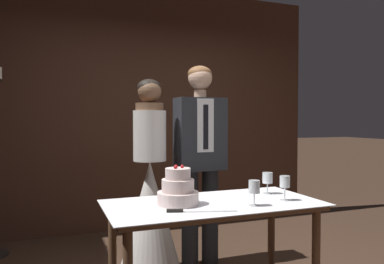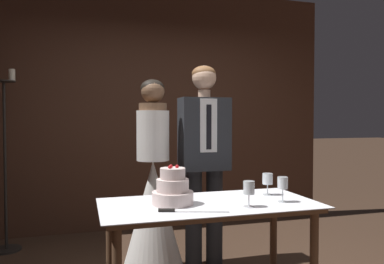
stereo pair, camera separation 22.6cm
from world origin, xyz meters
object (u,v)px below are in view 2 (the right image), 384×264
Objects in this scene: wine_glass_middle at (268,180)px; candle_stand at (5,166)px; groom at (204,152)px; wine_glass_far at (249,189)px; bride at (153,201)px; cake_knife at (180,211)px; wine_glass_near at (283,184)px; cake_table at (209,216)px; tiered_cake at (173,190)px.

candle_stand reaches higher than wine_glass_middle.
groom is 0.98× the size of candle_stand.
wine_glass_far is 0.10× the size of bride.
cake_knife is 1.14m from groom.
wine_glass_middle is 0.43m from wine_glass_far.
wine_glass_near is 0.29m from wine_glass_far.
cake_table is 0.91m from groom.
cake_knife is 0.82m from wine_glass_middle.
cake_table is at bearing 137.55° from wine_glass_far.
cake_table is at bearing 54.67° from cake_knife.
cake_knife is at bearing -91.11° from bride.
wine_glass_middle is 0.97× the size of wine_glass_far.
cake_table is 0.56m from wine_glass_middle.
groom is (0.48, 1.00, 0.26)m from cake_knife.
candle_stand is at bearing 132.97° from wine_glass_far.
groom is at bearing -26.60° from candle_stand.
tiered_cake is 0.17× the size of bride.
groom reaches higher than bride.
candle_stand is at bearing 145.95° from bride.
wine_glass_far is at bearing -47.03° from candle_stand.
bride is at bearing 137.00° from wine_glass_middle.
wine_glass_far is 0.09× the size of candle_stand.
wine_glass_middle is at bearing -43.00° from bride.
tiered_cake is 0.93m from groom.
bride is (-0.72, 0.93, -0.27)m from wine_glass_near.
tiered_cake is 0.23m from cake_knife.
wine_glass_near is at bearing 13.34° from wine_glass_far.
cake_table is 0.33m from cake_knife.
candle_stand is at bearing 138.23° from wine_glass_near.
cake_knife is at bearing -91.73° from tiered_cake.
candle_stand reaches higher than cake_knife.
groom is (0.48, 0.78, 0.17)m from tiered_cake.
wine_glass_far is 1.01m from groom.
wine_glass_far is (0.45, -0.21, 0.02)m from tiered_cake.
bride is 0.90× the size of candle_stand.
candle_stand is at bearing 127.96° from tiered_cake.
wine_glass_far is at bearing 17.77° from cake_knife.
tiered_cake is at bearing -121.27° from groom.
wine_glass_middle is (0.75, 0.10, 0.02)m from tiered_cake.
candle_stand reaches higher than wine_glass_far.
cake_knife is at bearing -174.66° from wine_glass_near.
wine_glass_middle is (0.02, 0.24, -0.01)m from wine_glass_near.
wine_glass_far is 1.12m from bride.
wine_glass_near is 1.20m from bride.
wine_glass_near is 0.25m from wine_glass_middle.
wine_glass_far is at bearing -91.50° from groom.
bride reaches higher than wine_glass_near.
cake_knife is at bearing -55.44° from candle_stand.
wine_glass_middle is at bearing 46.39° from wine_glass_far.
bride reaches higher than cake_knife.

